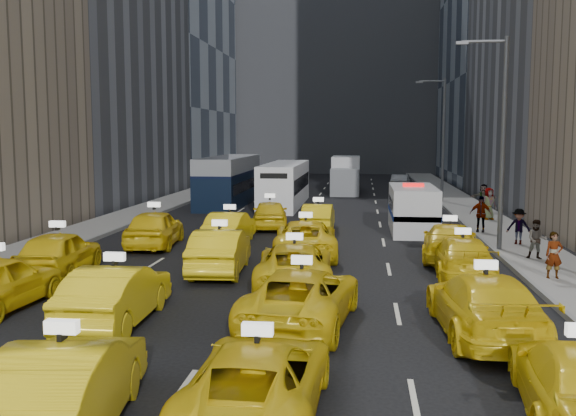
# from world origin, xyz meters

# --- Properties ---
(ground) EXTENTS (160.00, 160.00, 0.00)m
(ground) POSITION_xyz_m (0.00, 0.00, 0.00)
(ground) COLOR black
(ground) RESTS_ON ground
(sidewalk_west) EXTENTS (3.00, 90.00, 0.15)m
(sidewalk_west) POSITION_xyz_m (-10.50, 25.00, 0.07)
(sidewalk_west) COLOR gray
(sidewalk_west) RESTS_ON ground
(sidewalk_east) EXTENTS (3.00, 90.00, 0.15)m
(sidewalk_east) POSITION_xyz_m (10.50, 25.00, 0.07)
(sidewalk_east) COLOR gray
(sidewalk_east) RESTS_ON ground
(curb_west) EXTENTS (0.15, 90.00, 0.18)m
(curb_west) POSITION_xyz_m (-9.05, 25.00, 0.09)
(curb_west) COLOR slate
(curb_west) RESTS_ON ground
(curb_east) EXTENTS (0.15, 90.00, 0.18)m
(curb_east) POSITION_xyz_m (9.05, 25.00, 0.09)
(curb_east) COLOR slate
(curb_east) RESTS_ON ground
(building_backdrop) EXTENTS (30.00, 12.00, 40.00)m
(building_backdrop) POSITION_xyz_m (0.00, 72.00, 20.00)
(building_backdrop) COLOR slate
(building_backdrop) RESTS_ON ground
(streetlight_near) EXTENTS (2.15, 0.22, 9.00)m
(streetlight_near) POSITION_xyz_m (9.18, 12.00, 4.92)
(streetlight_near) COLOR #595B60
(streetlight_near) RESTS_ON ground
(streetlight_far) EXTENTS (2.15, 0.22, 9.00)m
(streetlight_far) POSITION_xyz_m (9.18, 32.00, 4.92)
(streetlight_far) COLOR #595B60
(streetlight_far) RESTS_ON ground
(taxi_1) EXTENTS (2.32, 5.10, 1.62)m
(taxi_1) POSITION_xyz_m (-1.40, -5.98, 0.81)
(taxi_1) COLOR yellow
(taxi_1) RESTS_ON ground
(taxi_2) EXTENTS (2.40, 5.00, 1.37)m
(taxi_2) POSITION_xyz_m (1.68, -4.95, 0.69)
(taxi_2) COLOR yellow
(taxi_2) RESTS_ON ground
(taxi_5) EXTENTS (1.77, 4.83, 1.58)m
(taxi_5) POSITION_xyz_m (-2.96, 0.20, 0.79)
(taxi_5) COLOR yellow
(taxi_5) RESTS_ON ground
(taxi_6) EXTENTS (3.12, 5.67, 1.51)m
(taxi_6) POSITION_xyz_m (1.93, 0.70, 0.75)
(taxi_6) COLOR yellow
(taxi_6) RESTS_ON ground
(taxi_7) EXTENTS (2.53, 5.59, 1.59)m
(taxi_7) POSITION_xyz_m (6.52, 0.20, 0.79)
(taxi_7) COLOR yellow
(taxi_7) RESTS_ON ground
(taxi_8) EXTENTS (2.34, 4.92, 1.62)m
(taxi_8) POSITION_xyz_m (-7.21, 5.61, 0.81)
(taxi_8) COLOR yellow
(taxi_8) RESTS_ON ground
(taxi_9) EXTENTS (2.02, 4.98, 1.61)m
(taxi_9) POSITION_xyz_m (-1.60, 6.66, 0.80)
(taxi_9) COLOR yellow
(taxi_9) RESTS_ON ground
(taxi_10) EXTENTS (2.78, 5.40, 1.46)m
(taxi_10) POSITION_xyz_m (1.30, 4.86, 0.73)
(taxi_10) COLOR yellow
(taxi_10) RESTS_ON ground
(taxi_11) EXTENTS (2.09, 4.88, 1.40)m
(taxi_11) POSITION_xyz_m (7.01, 7.05, 0.70)
(taxi_11) COLOR yellow
(taxi_11) RESTS_ON ground
(taxi_12) EXTENTS (2.46, 5.10, 1.68)m
(taxi_12) POSITION_xyz_m (-5.69, 11.65, 0.84)
(taxi_12) COLOR yellow
(taxi_12) RESTS_ON ground
(taxi_13) EXTENTS (1.68, 4.54, 1.48)m
(taxi_13) POSITION_xyz_m (-2.52, 12.83, 0.74)
(taxi_13) COLOR yellow
(taxi_13) RESTS_ON ground
(taxi_14) EXTENTS (2.91, 5.58, 1.50)m
(taxi_14) POSITION_xyz_m (1.20, 10.19, 0.75)
(taxi_14) COLOR yellow
(taxi_14) RESTS_ON ground
(taxi_15) EXTENTS (2.65, 5.28, 1.47)m
(taxi_15) POSITION_xyz_m (6.96, 10.03, 0.74)
(taxi_15) COLOR yellow
(taxi_15) RESTS_ON ground
(taxi_16) EXTENTS (2.41, 4.72, 1.54)m
(taxi_16) POSITION_xyz_m (-1.38, 17.80, 0.77)
(taxi_16) COLOR yellow
(taxi_16) RESTS_ON ground
(taxi_17) EXTENTS (1.53, 4.33, 1.42)m
(taxi_17) POSITION_xyz_m (1.24, 17.25, 0.71)
(taxi_17) COLOR yellow
(taxi_17) RESTS_ON ground
(nypd_van) EXTENTS (2.50, 5.93, 2.51)m
(nypd_van) POSITION_xyz_m (6.08, 17.51, 1.14)
(nypd_van) COLOR silver
(nypd_van) RESTS_ON ground
(double_decker) EXTENTS (3.08, 11.67, 3.37)m
(double_decker) POSITION_xyz_m (-5.99, 29.43, 1.67)
(double_decker) COLOR black
(double_decker) RESTS_ON ground
(city_bus) EXTENTS (3.08, 11.70, 2.99)m
(city_bus) POSITION_xyz_m (-1.92, 28.94, 1.48)
(city_bus) COLOR white
(city_bus) RESTS_ON ground
(box_truck) EXTENTS (2.70, 6.93, 3.12)m
(box_truck) POSITION_xyz_m (2.09, 38.93, 1.53)
(box_truck) COLOR silver
(box_truck) RESTS_ON ground
(misc_car_0) EXTENTS (2.16, 4.65, 1.48)m
(misc_car_0) POSITION_xyz_m (6.96, 27.66, 0.74)
(misc_car_0) COLOR #B4B8BC
(misc_car_0) RESTS_ON ground
(misc_car_1) EXTENTS (3.12, 5.95, 1.60)m
(misc_car_1) POSITION_xyz_m (-6.42, 39.41, 0.80)
(misc_car_1) COLOR black
(misc_car_1) RESTS_ON ground
(misc_car_2) EXTENTS (2.63, 5.65, 1.60)m
(misc_car_2) POSITION_xyz_m (1.84, 45.48, 0.80)
(misc_car_2) COLOR slate
(misc_car_2) RESTS_ON ground
(misc_car_3) EXTENTS (1.68, 4.03, 1.36)m
(misc_car_3) POSITION_xyz_m (-3.08, 45.36, 0.68)
(misc_car_3) COLOR black
(misc_car_3) RESTS_ON ground
(misc_car_4) EXTENTS (2.00, 4.36, 1.38)m
(misc_car_4) POSITION_xyz_m (6.94, 43.31, 0.69)
(misc_car_4) COLOR #929599
(misc_car_4) RESTS_ON ground
(pedestrian_0) EXTENTS (0.59, 0.40, 1.58)m
(pedestrian_0) POSITION_xyz_m (9.94, 6.45, 0.94)
(pedestrian_0) COLOR gray
(pedestrian_0) RESTS_ON sidewalk_east
(pedestrian_1) EXTENTS (0.83, 0.57, 1.54)m
(pedestrian_1) POSITION_xyz_m (10.27, 9.88, 0.92)
(pedestrian_1) COLOR gray
(pedestrian_1) RESTS_ON sidewalk_east
(pedestrian_2) EXTENTS (1.10, 0.72, 1.58)m
(pedestrian_2) POSITION_xyz_m (10.39, 13.33, 0.94)
(pedestrian_2) COLOR gray
(pedestrian_2) RESTS_ON sidewalk_east
(pedestrian_3) EXTENTS (1.14, 0.71, 1.80)m
(pedestrian_3) POSITION_xyz_m (9.36, 16.82, 1.05)
(pedestrian_3) COLOR gray
(pedestrian_3) RESTS_ON sidewalk_east
(pedestrian_4) EXTENTS (1.01, 0.77, 1.82)m
(pedestrian_4) POSITION_xyz_m (10.69, 21.76, 1.06)
(pedestrian_4) COLOR gray
(pedestrian_4) RESTS_ON sidewalk_east
(pedestrian_5) EXTENTS (1.69, 0.93, 1.75)m
(pedestrian_5) POSITION_xyz_m (11.07, 25.48, 1.02)
(pedestrian_5) COLOR gray
(pedestrian_5) RESTS_ON sidewalk_east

